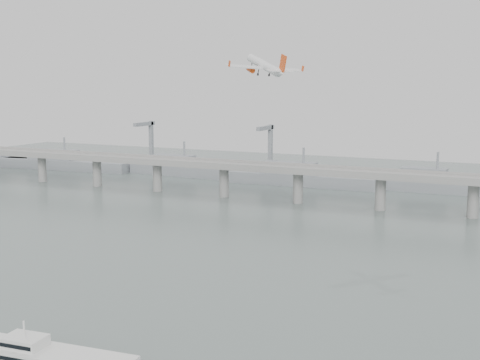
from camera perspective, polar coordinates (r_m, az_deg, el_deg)
The scene contains 4 objects.
ground at distance 202.71m, azimuth -6.83°, elevation -12.27°, with size 900.00×900.00×0.00m, color #586662.
bridge at distance 378.13m, azimuth 9.30°, elevation 0.25°, with size 800.00×22.00×23.90m.
distant_fleet at distance 500.96m, azimuth -5.77°, elevation 1.04°, with size 453.00×60.90×40.00m.
airliner at distance 281.81m, azimuth 2.22°, elevation 10.10°, with size 32.20×30.64×12.57m.
Camera 1 is at (101.83, -159.73, 72.16)m, focal length 48.00 mm.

